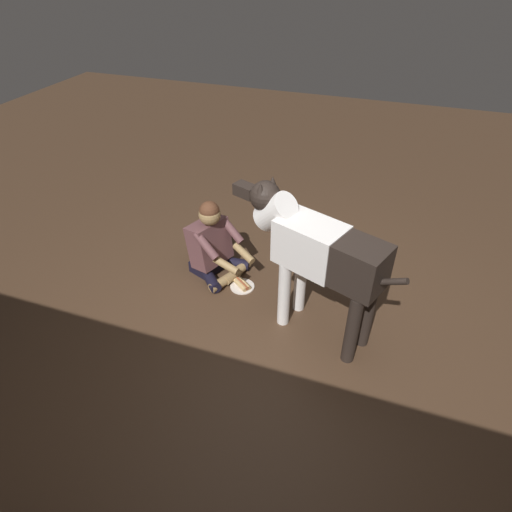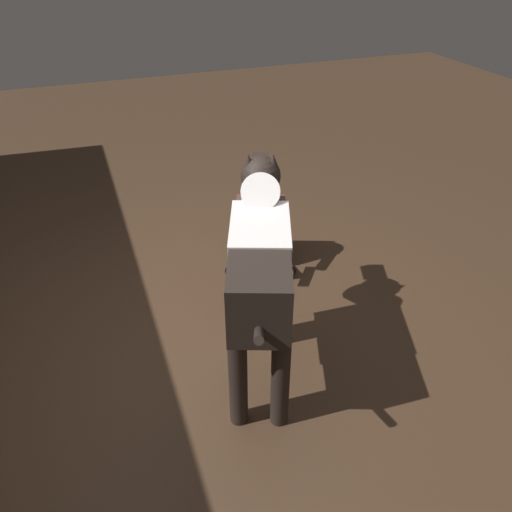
{
  "view_description": "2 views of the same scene",
  "coord_description": "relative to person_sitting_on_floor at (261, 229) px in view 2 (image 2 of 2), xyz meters",
  "views": [
    {
      "loc": [
        -0.78,
        2.45,
        2.77
      ],
      "look_at": [
        0.24,
        -0.47,
        0.48
      ],
      "focal_mm": 30.28,
      "sensor_mm": 36.0,
      "label": 1
    },
    {
      "loc": [
        -2.5,
        0.56,
        2.43
      ],
      "look_at": [
        0.04,
        -0.38,
        0.59
      ],
      "focal_mm": 34.74,
      "sensor_mm": 36.0,
      "label": 2
    }
  ],
  "objects": [
    {
      "name": "large_dog",
      "position": [
        -1.09,
        0.42,
        0.48
      ],
      "size": [
        1.49,
        0.7,
        1.26
      ],
      "color": "white",
      "rests_on": "ground"
    },
    {
      "name": "hot_dog_on_plate",
      "position": [
        -0.35,
        0.13,
        -0.3
      ],
      "size": [
        0.24,
        0.24,
        0.06
      ],
      "color": "silver",
      "rests_on": "ground"
    },
    {
      "name": "person_sitting_on_floor",
      "position": [
        0.0,
        0.0,
        0.0
      ],
      "size": [
        0.7,
        0.61,
        0.81
      ],
      "color": "black",
      "rests_on": "ground"
    },
    {
      "name": "ground_plane",
      "position": [
        -0.76,
        0.69,
        -0.33
      ],
      "size": [
        14.32,
        14.32,
        0.0
      ],
      "primitive_type": "plane",
      "color": "#452F20"
    }
  ]
}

